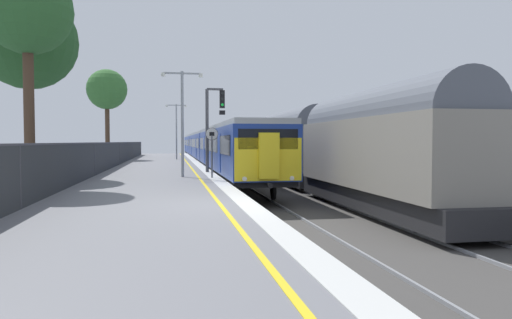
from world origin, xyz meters
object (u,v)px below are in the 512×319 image
(commuter_train_at_platform, at_px, (207,146))
(background_tree_left, at_px, (28,44))
(speed_limit_sign, at_px, (212,146))
(platform_lamp_far, at_px, (176,127))
(background_tree_right, at_px, (29,14))
(signal_gantry, at_px, (212,120))
(platform_lamp_mid, at_px, (182,114))
(freight_train_adjacent_track, at_px, (323,145))
(background_tree_centre, at_px, (107,91))

(commuter_train_at_platform, relative_size, background_tree_left, 7.15)
(speed_limit_sign, height_order, platform_lamp_far, platform_lamp_far)
(background_tree_right, bearing_deg, background_tree_left, 105.95)
(signal_gantry, height_order, platform_lamp_far, platform_lamp_far)
(platform_lamp_mid, relative_size, platform_lamp_far, 0.96)
(platform_lamp_mid, bearing_deg, freight_train_adjacent_track, 0.51)
(signal_gantry, xyz_separation_m, background_tree_right, (-7.61, -6.87, 3.66))
(freight_train_adjacent_track, bearing_deg, background_tree_centre, 120.08)
(commuter_train_at_platform, distance_m, signal_gantry, 23.20)
(speed_limit_sign, bearing_deg, background_tree_left, 166.58)
(commuter_train_at_platform, xyz_separation_m, background_tree_centre, (-9.78, -2.45, 5.32))
(background_tree_right, bearing_deg, background_tree_centre, 91.47)
(freight_train_adjacent_track, xyz_separation_m, speed_limit_sign, (-5.85, -0.99, -0.03))
(commuter_train_at_platform, bearing_deg, signal_gantry, -93.62)
(signal_gantry, relative_size, background_tree_left, 0.53)
(freight_train_adjacent_track, distance_m, background_tree_left, 15.28)
(platform_lamp_mid, distance_m, background_tree_right, 7.78)
(background_tree_left, height_order, background_tree_centre, background_tree_left)
(platform_lamp_far, bearing_deg, background_tree_right, -102.59)
(background_tree_left, xyz_separation_m, background_tree_centre, (0.66, 22.74, 0.18))
(speed_limit_sign, xyz_separation_m, background_tree_centre, (-7.94, 24.79, 5.06))
(commuter_train_at_platform, height_order, platform_lamp_far, platform_lamp_far)
(commuter_train_at_platform, xyz_separation_m, signal_gantry, (-1.46, -23.09, 1.69))
(signal_gantry, xyz_separation_m, background_tree_left, (-8.98, -2.10, 3.46))
(commuter_train_at_platform, distance_m, background_tree_right, 31.76)
(freight_train_adjacent_track, bearing_deg, background_tree_right, -164.15)
(commuter_train_at_platform, bearing_deg, freight_train_adjacent_track, -81.33)
(background_tree_left, bearing_deg, background_tree_centre, 88.35)
(platform_lamp_far, xyz_separation_m, background_tree_left, (-7.24, -21.55, 3.25))
(signal_gantry, distance_m, platform_lamp_far, 19.53)
(freight_train_adjacent_track, bearing_deg, speed_limit_sign, -170.42)
(signal_gantry, xyz_separation_m, platform_lamp_far, (-1.73, 19.45, 0.21))
(commuter_train_at_platform, bearing_deg, speed_limit_sign, -93.88)
(background_tree_left, bearing_deg, signal_gantry, 13.14)
(background_tree_left, distance_m, background_tree_right, 4.97)
(signal_gantry, height_order, background_tree_centre, background_tree_centre)
(platform_lamp_mid, bearing_deg, background_tree_left, 171.15)
(speed_limit_sign, bearing_deg, signal_gantry, 84.73)
(freight_train_adjacent_track, relative_size, signal_gantry, 5.38)
(freight_train_adjacent_track, bearing_deg, commuter_train_at_platform, 98.67)
(speed_limit_sign, distance_m, platform_lamp_far, 23.70)
(background_tree_centre, height_order, background_tree_right, background_tree_centre)
(background_tree_left, bearing_deg, commuter_train_at_platform, 67.49)
(commuter_train_at_platform, distance_m, background_tree_left, 27.75)
(commuter_train_at_platform, height_order, background_tree_centre, background_tree_centre)
(signal_gantry, bearing_deg, commuter_train_at_platform, 86.38)
(speed_limit_sign, distance_m, platform_lamp_mid, 2.24)
(commuter_train_at_platform, relative_size, platform_lamp_mid, 12.36)
(background_tree_right, bearing_deg, platform_lamp_mid, 31.82)
(freight_train_adjacent_track, height_order, platform_lamp_far, platform_lamp_far)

